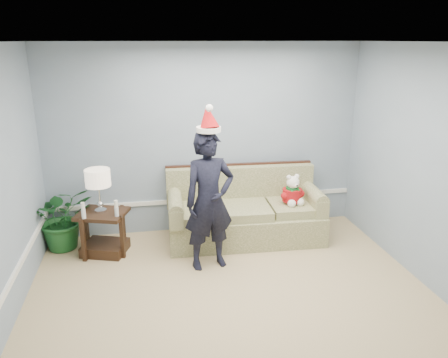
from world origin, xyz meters
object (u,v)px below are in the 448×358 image
teddy_bear (292,193)px  side_table (104,237)px  man (209,201)px  houseplant (63,218)px  table_lamp (98,180)px  sofa (244,214)px

teddy_bear → side_table: bearing=168.0°
side_table → man: bearing=-24.2°
man → houseplant: bearing=143.7°
side_table → man: man is taller
table_lamp → teddy_bear: size_ratio=1.32×
table_lamp → man: size_ratio=0.33×
man → teddy_bear: size_ratio=3.97×
table_lamp → houseplant: 0.82m
table_lamp → man: (1.34, -0.62, -0.16)m
side_table → man: (1.32, -0.59, 0.63)m
sofa → houseplant: (-2.48, 0.14, 0.08)m
side_table → teddy_bear: teddy_bear is taller
sofa → teddy_bear: (0.64, -0.17, 0.33)m
side_table → teddy_bear: (2.58, -0.04, 0.46)m
sofa → man: size_ratio=1.27×
sofa → table_lamp: (-1.95, -0.11, 0.66)m
sofa → side_table: size_ratio=2.99×
side_table → houseplant: size_ratio=0.84×
table_lamp → houseplant: bearing=155.3°
sofa → side_table: (-1.93, -0.13, -0.13)m
table_lamp → houseplant: (-0.53, 0.24, -0.58)m
houseplant → man: bearing=-24.7°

